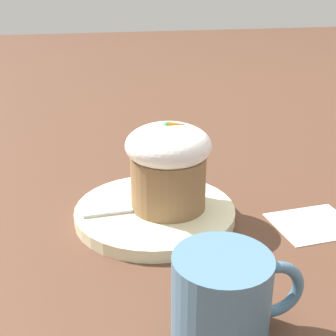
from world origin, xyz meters
TOP-DOWN VIEW (x-y plane):
  - ground_plane at (0.00, 0.00)m, footprint 4.00×4.00m
  - dessert_plate at (0.00, 0.00)m, footprint 0.20×0.20m
  - carrot_cake at (0.02, 0.00)m, footprint 0.11×0.11m
  - spoon at (-0.02, -0.00)m, footprint 0.10×0.03m
  - coffee_cup at (0.02, -0.22)m, footprint 0.12×0.08m
  - paper_napkin at (0.19, -0.06)m, footprint 0.10×0.09m

SIDE VIEW (x-z plane):
  - ground_plane at x=0.00m, z-range 0.00..0.00m
  - paper_napkin at x=0.19m, z-range 0.00..0.00m
  - dessert_plate at x=0.00m, z-range 0.00..0.02m
  - spoon at x=-0.02m, z-range 0.02..0.02m
  - coffee_cup at x=0.02m, z-range 0.00..0.08m
  - carrot_cake at x=0.02m, z-range 0.02..0.13m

